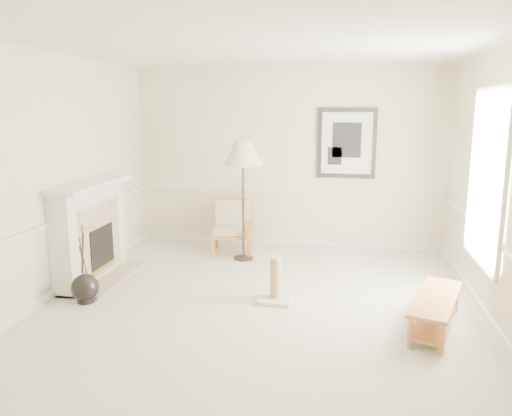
{
  "coord_description": "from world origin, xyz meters",
  "views": [
    {
      "loc": [
        0.91,
        -5.32,
        2.24
      ],
      "look_at": [
        -0.15,
        0.7,
        1.02
      ],
      "focal_mm": 35.0,
      "sensor_mm": 36.0,
      "label": 1
    }
  ],
  "objects": [
    {
      "name": "ground",
      "position": [
        0.0,
        0.0,
        0.0
      ],
      "size": [
        5.5,
        5.5,
        0.0
      ],
      "primitive_type": "plane",
      "color": "silver",
      "rests_on": "ground"
    },
    {
      "name": "room",
      "position": [
        0.14,
        0.08,
        1.87
      ],
      "size": [
        5.04,
        5.54,
        2.92
      ],
      "color": "beige",
      "rests_on": "ground"
    },
    {
      "name": "fireplace",
      "position": [
        -2.34,
        0.6,
        0.64
      ],
      "size": [
        0.64,
        1.64,
        1.31
      ],
      "color": "white",
      "rests_on": "ground"
    },
    {
      "name": "floor_vase",
      "position": [
        -2.02,
        -0.21,
        0.17
      ],
      "size": [
        0.32,
        0.32,
        0.94
      ],
      "rotation": [
        0.0,
        0.0,
        0.39
      ],
      "color": "black",
      "rests_on": "ground"
    },
    {
      "name": "armchair",
      "position": [
        -0.79,
        2.19,
        0.44
      ],
      "size": [
        0.7,
        0.73,
        0.81
      ],
      "rotation": [
        0.0,
        0.0,
        0.14
      ],
      "color": "#AE6438",
      "rests_on": "ground"
    },
    {
      "name": "floor_lamp",
      "position": [
        -0.53,
        1.79,
        1.55
      ],
      "size": [
        0.64,
        0.64,
        1.77
      ],
      "rotation": [
        0.0,
        0.0,
        0.16
      ],
      "color": "black",
      "rests_on": "ground"
    },
    {
      "name": "bench",
      "position": [
        1.89,
        -0.27,
        0.24
      ],
      "size": [
        0.73,
        1.29,
        0.35
      ],
      "rotation": [
        0.0,
        0.0,
        -0.31
      ],
      "color": "#AE6438",
      "rests_on": "ground"
    },
    {
      "name": "scratching_post",
      "position": [
        0.17,
        0.2,
        0.17
      ],
      "size": [
        0.41,
        0.41,
        0.55
      ],
      "rotation": [
        0.0,
        0.0,
        -0.06
      ],
      "color": "white",
      "rests_on": "ground"
    }
  ]
}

